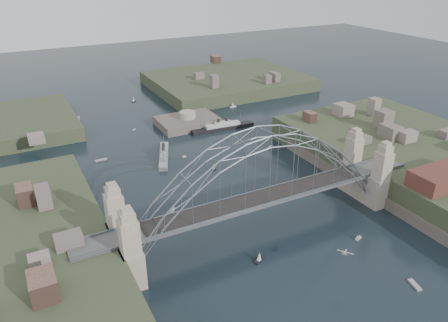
% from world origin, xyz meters
% --- Properties ---
extents(ground, '(500.00, 500.00, 0.00)m').
position_xyz_m(ground, '(0.00, 0.00, 0.00)').
color(ground, black).
rests_on(ground, ground).
extents(bridge, '(84.00, 13.80, 24.60)m').
position_xyz_m(bridge, '(0.00, 0.00, 12.32)').
color(bridge, '#4F4F52').
rests_on(bridge, ground).
extents(shore_east, '(50.50, 90.00, 12.00)m').
position_xyz_m(shore_east, '(57.32, 0.00, 1.97)').
color(shore_east, '#323C24').
rests_on(shore_east, ground).
extents(headland_ne, '(70.00, 55.00, 9.50)m').
position_xyz_m(headland_ne, '(50.00, 110.00, 0.75)').
color(headland_ne, '#323C24').
rests_on(headland_ne, ground).
extents(fort_island, '(22.00, 16.00, 9.40)m').
position_xyz_m(fort_island, '(12.00, 70.00, -0.34)').
color(fort_island, '#524841').
rests_on(fort_island, ground).
extents(wharf_shed, '(20.00, 8.00, 4.00)m').
position_xyz_m(wharf_shed, '(44.00, -14.00, 10.00)').
color(wharf_shed, '#592D26').
rests_on(wharf_shed, shore_east).
extents(naval_cruiser_near, '(9.53, 18.95, 5.81)m').
position_xyz_m(naval_cruiser_near, '(-5.92, 47.56, 0.90)').
color(naval_cruiser_near, '#969B9D').
rests_on(naval_cruiser_near, ground).
extents(naval_cruiser_far, '(4.51, 14.19, 4.75)m').
position_xyz_m(naval_cruiser_far, '(-24.71, 90.19, 0.74)').
color(naval_cruiser_far, '#969B9D').
rests_on(naval_cruiser_far, ground).
extents(ocean_liner, '(24.17, 4.73, 5.89)m').
position_xyz_m(ocean_liner, '(21.65, 60.30, 0.91)').
color(ocean_liner, black).
rests_on(ocean_liner, ground).
extents(aeroplane, '(2.07, 2.75, 0.47)m').
position_xyz_m(aeroplane, '(4.80, -22.26, 6.77)').
color(aeroplane, '#A9ACB0').
extents(small_boat_a, '(2.10, 2.34, 0.45)m').
position_xyz_m(small_boat_a, '(-15.13, 16.71, 0.15)').
color(small_boat_a, beige).
rests_on(small_boat_a, ground).
extents(small_boat_b, '(1.65, 1.47, 2.38)m').
position_xyz_m(small_boat_b, '(4.21, 32.54, 1.02)').
color(small_boat_b, beige).
rests_on(small_boat_b, ground).
extents(small_boat_c, '(2.99, 2.30, 2.38)m').
position_xyz_m(small_boat_c, '(-6.24, -9.67, 0.77)').
color(small_boat_c, beige).
rests_on(small_boat_c, ground).
extents(small_boat_d, '(2.30, 1.69, 0.45)m').
position_xyz_m(small_boat_d, '(28.06, 38.48, 0.15)').
color(small_boat_d, beige).
rests_on(small_boat_d, ground).
extents(small_boat_e, '(3.83, 1.45, 0.45)m').
position_xyz_m(small_boat_e, '(-24.10, 54.36, 0.15)').
color(small_boat_e, beige).
rests_on(small_boat_e, ground).
extents(small_boat_f, '(1.49, 0.89, 1.43)m').
position_xyz_m(small_boat_f, '(-0.28, 44.49, 0.30)').
color(small_boat_f, beige).
rests_on(small_boat_f, ground).
extents(small_boat_g, '(1.84, 3.38, 0.45)m').
position_xyz_m(small_boat_g, '(16.42, -30.00, 0.15)').
color(small_boat_g, beige).
rests_on(small_boat_g, ground).
extents(small_boat_h, '(1.84, 1.90, 0.45)m').
position_xyz_m(small_boat_h, '(-7.40, 74.66, 0.15)').
color(small_boat_h, beige).
rests_on(small_boat_h, ground).
extents(small_boat_i, '(2.86, 1.45, 0.45)m').
position_xyz_m(small_boat_i, '(25.32, 16.41, 0.15)').
color(small_boat_i, beige).
rests_on(small_boat_i, ground).
extents(small_boat_k, '(1.90, 1.45, 2.38)m').
position_xyz_m(small_boat_k, '(2.54, 107.63, 0.98)').
color(small_boat_k, beige).
rests_on(small_boat_k, ground).
extents(small_boat_l, '(2.39, 0.91, 0.45)m').
position_xyz_m(small_boat_l, '(-44.07, 26.81, 0.15)').
color(small_boat_l, beige).
rests_on(small_boat_l, ground).
extents(small_boat_m, '(2.09, 1.20, 1.43)m').
position_xyz_m(small_boat_m, '(17.46, -13.64, 0.29)').
color(small_boat_m, beige).
rests_on(small_boat_m, ground).
extents(small_boat_n, '(3.19, 1.42, 2.38)m').
position_xyz_m(small_boat_n, '(37.34, 81.12, 0.74)').
color(small_boat_n, beige).
rests_on(small_boat_n, ground).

